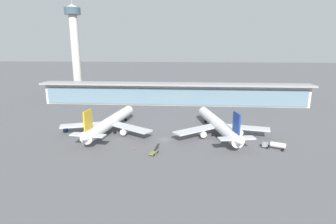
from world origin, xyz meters
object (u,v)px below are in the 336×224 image
(service_truck_under_wing_grey, at_px, (275,145))
(service_truck_mid_apron_blue, at_px, (66,129))
(safety_cone_alpha, at_px, (134,149))
(service_truck_near_nose_olive, at_px, (154,152))
(airliner_left_stand, at_px, (110,122))
(airliner_centre_stand, at_px, (218,125))
(control_tower, at_px, (75,45))

(service_truck_under_wing_grey, distance_m, service_truck_mid_apron_blue, 94.48)
(service_truck_mid_apron_blue, xyz_separation_m, safety_cone_alpha, (37.43, -20.90, -0.56))
(service_truck_near_nose_olive, height_order, service_truck_mid_apron_blue, service_truck_near_nose_olive)
(airliner_left_stand, relative_size, airliner_centre_stand, 1.01)
(service_truck_under_wing_grey, bearing_deg, service_truck_near_nose_olive, -169.64)
(safety_cone_alpha, bearing_deg, control_tower, 121.46)
(airliner_centre_stand, height_order, service_truck_mid_apron_blue, airliner_centre_stand)
(service_truck_near_nose_olive, relative_size, control_tower, 0.09)
(airliner_centre_stand, relative_size, safety_cone_alpha, 81.68)
(airliner_centre_stand, relative_size, service_truck_mid_apron_blue, 17.96)
(airliner_left_stand, xyz_separation_m, service_truck_under_wing_grey, (71.01, -16.12, -3.13))
(airliner_left_stand, distance_m, service_truck_near_nose_olive, 34.69)
(airliner_centre_stand, distance_m, service_truck_mid_apron_blue, 72.52)
(control_tower, bearing_deg, safety_cone_alpha, -58.54)
(control_tower, height_order, safety_cone_alpha, control_tower)
(airliner_centre_stand, bearing_deg, airliner_left_stand, -179.61)
(service_truck_near_nose_olive, distance_m, service_truck_mid_apron_blue, 52.35)
(service_truck_under_wing_grey, xyz_separation_m, control_tower, (-122.89, 105.32, 39.23))
(service_truck_near_nose_olive, height_order, service_truck_under_wing_grey, service_truck_under_wing_grey)
(airliner_centre_stand, bearing_deg, service_truck_mid_apron_blue, -179.86)
(service_truck_under_wing_grey, xyz_separation_m, service_truck_mid_apron_blue, (-93.06, 16.29, -0.83))
(airliner_left_stand, bearing_deg, safety_cone_alpha, -53.43)
(service_truck_mid_apron_blue, distance_m, control_tower, 102.08)
(safety_cone_alpha, bearing_deg, service_truck_near_nose_olive, -24.78)
(safety_cone_alpha, bearing_deg, service_truck_under_wing_grey, 4.74)
(service_truck_near_nose_olive, xyz_separation_m, safety_cone_alpha, (-8.63, 3.98, -0.49))
(service_truck_near_nose_olive, bearing_deg, airliner_centre_stand, 43.55)
(airliner_centre_stand, xyz_separation_m, service_truck_under_wing_grey, (20.65, -16.46, -3.13))
(control_tower, bearing_deg, service_truck_under_wing_grey, -40.60)
(airliner_left_stand, xyz_separation_m, airliner_centre_stand, (50.36, 0.34, 0.00))
(airliner_left_stand, height_order, service_truck_under_wing_grey, airliner_left_stand)
(airliner_centre_stand, relative_size, service_truck_near_nose_olive, 8.32)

